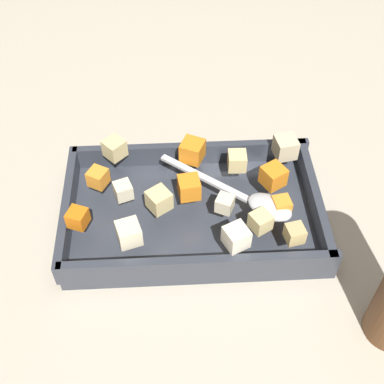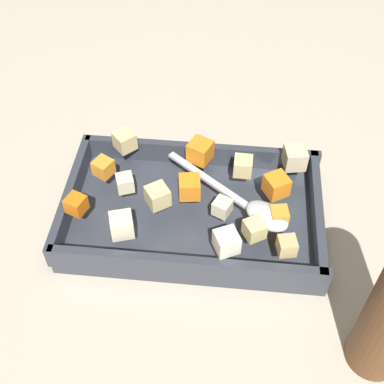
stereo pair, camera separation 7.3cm
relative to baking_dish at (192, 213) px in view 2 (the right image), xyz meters
The scene contains 19 objects.
ground_plane 0.02m from the baking_dish, 107.76° to the right, with size 4.00×4.00×0.00m, color #BCB29E.
baking_dish is the anchor object (origin of this frame).
carrot_chunk_back_center 0.14m from the baking_dish, 164.81° to the left, with size 0.02×0.02×0.02m, color orange.
carrot_chunk_front_center 0.09m from the baking_dish, 90.99° to the right, with size 0.03×0.03×0.03m, color orange.
carrot_chunk_mid_left 0.17m from the baking_dish, 14.53° to the left, with size 0.02×0.02×0.02m, color orange.
carrot_chunk_center 0.15m from the baking_dish, 13.65° to the right, with size 0.03×0.03×0.03m, color orange.
carrot_chunk_corner_ne 0.05m from the baking_dish, 48.81° to the right, with size 0.03×0.03×0.03m, color orange.
carrot_chunk_near_right 0.13m from the baking_dish, behind, with size 0.03×0.03×0.03m, color orange.
potato_chunk_corner_nw 0.16m from the baking_dish, 148.18° to the left, with size 0.02×0.02×0.02m, color tan.
potato_chunk_heap_top 0.07m from the baking_dish, 19.38° to the left, with size 0.03×0.03×0.03m, color #E0CC89.
potato_chunk_corner_sw 0.12m from the baking_dish, 146.22° to the left, with size 0.03×0.03×0.03m, color #E0CC89.
potato_chunk_far_left 0.10m from the baking_dish, 141.69° to the right, with size 0.03×0.03×0.03m, color #E0CC89.
potato_chunk_heap_side 0.12m from the baking_dish, 39.67° to the left, with size 0.03×0.03×0.03m, color beige.
potato_chunk_rim_edge 0.11m from the baking_dish, ahead, with size 0.02×0.02×0.02m, color beige.
potato_chunk_near_left 0.18m from the baking_dish, 151.85° to the right, with size 0.03×0.03×0.03m, color beige.
potato_chunk_corner_se 0.16m from the baking_dish, 38.72° to the right, with size 0.03×0.03×0.03m, color #E0CC89.
potato_chunk_under_handle 0.07m from the baking_dish, 150.74° to the left, with size 0.02×0.02×0.02m, color beige.
parsnip_chunk_mid_right 0.11m from the baking_dish, 122.06° to the left, with size 0.03×0.03×0.03m, color silver.
serving_spoon 0.11m from the baking_dish, 165.41° to the left, with size 0.19×0.15×0.02m.
Camera 2 is at (-0.04, 0.50, 0.61)m, focal length 48.21 mm.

